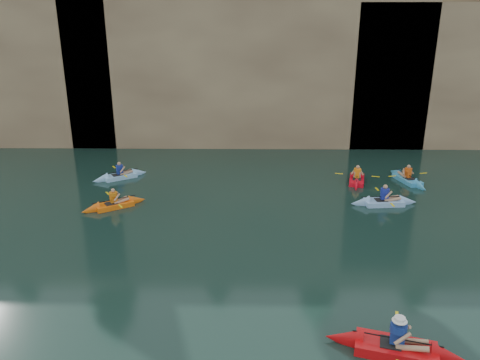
{
  "coord_description": "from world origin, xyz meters",
  "views": [
    {
      "loc": [
        1.94,
        -9.56,
        8.6
      ],
      "look_at": [
        1.72,
        6.42,
        3.0
      ],
      "focal_mm": 35.0,
      "sensor_mm": 36.0,
      "label": 1
    }
  ],
  "objects_px": {
    "main_kayaker": "(396,348)",
    "kayaker_orange": "(114,204)",
    "kayaker_ltblue_near": "(384,202)",
    "kayaker_red_far": "(357,179)"
  },
  "relations": [
    {
      "from": "main_kayaker",
      "to": "kayaker_orange",
      "type": "distance_m",
      "value": 14.44
    },
    {
      "from": "main_kayaker",
      "to": "kayaker_red_far",
      "type": "distance_m",
      "value": 14.01
    },
    {
      "from": "kayaker_red_far",
      "to": "kayaker_ltblue_near",
      "type": "bearing_deg",
      "value": -156.04
    },
    {
      "from": "kayaker_orange",
      "to": "kayaker_red_far",
      "type": "xyz_separation_m",
      "value": [
        12.35,
        3.78,
        0.0
      ]
    },
    {
      "from": "main_kayaker",
      "to": "kayaker_red_far",
      "type": "bearing_deg",
      "value": 98.05
    },
    {
      "from": "main_kayaker",
      "to": "kayaker_ltblue_near",
      "type": "distance_m",
      "value": 10.89
    },
    {
      "from": "kayaker_orange",
      "to": "kayaker_ltblue_near",
      "type": "relative_size",
      "value": 0.91
    },
    {
      "from": "kayaker_orange",
      "to": "kayaker_red_far",
      "type": "height_order",
      "value": "kayaker_red_far"
    },
    {
      "from": "kayaker_orange",
      "to": "kayaker_red_far",
      "type": "relative_size",
      "value": 0.9
    },
    {
      "from": "kayaker_ltblue_near",
      "to": "kayaker_red_far",
      "type": "relative_size",
      "value": 0.98
    }
  ]
}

